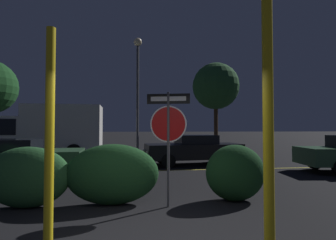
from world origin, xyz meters
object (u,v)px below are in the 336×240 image
hedge_bush_1 (28,177)px  hedge_bush_2 (113,174)px  stop_sign (168,125)px  delivery_truck (41,130)px  yellow_pole_right (268,125)px  tree_0 (216,86)px  passing_car_1 (12,158)px  passing_car_2 (194,149)px  hedge_bush_3 (235,173)px  yellow_pole_left (50,137)px  street_lamp (138,77)px

hedge_bush_1 → hedge_bush_2: hedge_bush_2 is taller
stop_sign → delivery_truck: delivery_truck is taller
yellow_pole_right → hedge_bush_2: bearing=131.8°
stop_sign → tree_0: bearing=82.8°
tree_0 → passing_car_1: bearing=-133.7°
passing_car_2 → hedge_bush_3: bearing=171.4°
yellow_pole_right → delivery_truck: size_ratio=0.51×
delivery_truck → stop_sign: bearing=-151.7°
yellow_pole_left → stop_sign: bearing=43.3°
hedge_bush_3 → passing_car_1: passing_car_1 is taller
delivery_truck → tree_0: (11.66, 4.47, 3.44)m
stop_sign → yellow_pole_left: size_ratio=0.79×
passing_car_2 → passing_car_1: bearing=106.2°
street_lamp → delivery_truck: bearing=179.7°
yellow_pole_right → tree_0: tree_0 is taller
yellow_pole_right → delivery_truck: 14.26m
passing_car_1 → hedge_bush_2: bearing=41.5°
stop_sign → tree_0: size_ratio=0.36×
yellow_pole_right → hedge_bush_3: bearing=78.6°
stop_sign → hedge_bush_3: stop_sign is taller
stop_sign → hedge_bush_2: size_ratio=1.21×
yellow_pole_right → hedge_bush_3: 2.81m
hedge_bush_1 → delivery_truck: 10.30m
delivery_truck → tree_0: bearing=-72.0°
stop_sign → hedge_bush_2: stop_sign is taller
hedge_bush_1 → tree_0: 17.18m
hedge_bush_1 → delivery_truck: size_ratio=0.26×
hedge_bush_2 → hedge_bush_3: 2.81m
yellow_pole_left → delivery_truck: size_ratio=0.46×
yellow_pole_left → street_lamp: 12.30m
yellow_pole_left → hedge_bush_3: size_ratio=2.24×
hedge_bush_2 → stop_sign: bearing=-14.1°
stop_sign → yellow_pole_right: 2.52m
hedge_bush_1 → street_lamp: bearing=76.5°
hedge_bush_3 → passing_car_2: 6.10m
passing_car_2 → tree_0: tree_0 is taller
yellow_pole_right → passing_car_2: bearing=84.3°
hedge_bush_1 → delivery_truck: delivery_truck is taller
hedge_bush_1 → passing_car_2: bearing=50.9°
yellow_pole_left → yellow_pole_right: size_ratio=0.90×
hedge_bush_2 → delivery_truck: (-4.89, 9.75, 0.93)m
stop_sign → hedge_bush_3: bearing=23.4°
hedge_bush_2 → delivery_truck: bearing=116.6°
passing_car_2 → delivery_truck: delivery_truck is taller
tree_0 → yellow_pole_right: bearing=-104.9°
yellow_pole_right → passing_car_1: bearing=134.7°
stop_sign → hedge_bush_2: (-1.21, 0.30, -1.09)m
yellow_pole_left → hedge_bush_3: (3.50, 2.05, -0.91)m
hedge_bush_1 → passing_car_2: 7.83m
yellow_pole_left → tree_0: tree_0 is taller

